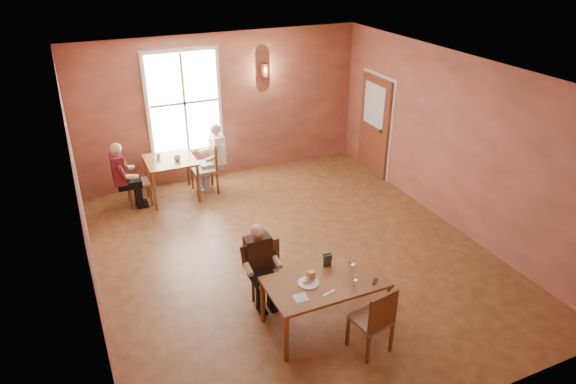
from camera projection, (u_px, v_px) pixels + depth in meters
name	position (u px, v px, depth m)	size (l,w,h in m)	color
ground	(293.00, 254.00, 8.40)	(6.00, 7.00, 0.01)	brown
wall_back	(223.00, 107.00, 10.58)	(6.00, 0.04, 3.00)	brown
wall_front	(447.00, 309.00, 4.87)	(6.00, 0.04, 3.00)	brown
wall_left	(83.00, 210.00, 6.63)	(0.04, 7.00, 3.00)	brown
wall_right	(452.00, 141.00, 8.82)	(0.04, 7.00, 3.00)	brown
ceiling	(294.00, 71.00, 7.05)	(6.00, 7.00, 0.04)	white
window	(184.00, 103.00, 10.16)	(1.36, 0.10, 1.96)	white
door	(374.00, 126.00, 10.87)	(0.12, 1.04, 2.10)	maroon
wall_sconce	(264.00, 70.00, 10.51)	(0.16, 0.16, 0.28)	brown
main_table	(325.00, 303.00, 6.73)	(1.53, 0.86, 0.72)	brown
chair_diner_main	(270.00, 278.00, 7.02)	(0.42, 0.42, 0.96)	#5A3415
diner_main	(271.00, 272.00, 6.95)	(0.47, 0.47, 1.18)	#463324
chair_empty	(371.00, 318.00, 6.29)	(0.42, 0.42, 0.95)	#472417
plate_food	(308.00, 283.00, 6.51)	(0.27, 0.27, 0.04)	white
sandwich	(311.00, 276.00, 6.58)	(0.08, 0.08, 0.10)	tan
goblet_a	(352.00, 263.00, 6.75)	(0.08, 0.08, 0.19)	silver
goblet_c	(355.00, 279.00, 6.47)	(0.07, 0.07, 0.17)	white
menu_stand	(327.00, 260.00, 6.82)	(0.11, 0.06, 0.19)	#28422F
knife	(329.00, 293.00, 6.35)	(0.19, 0.02, 0.00)	silver
napkin	(301.00, 298.00, 6.26)	(0.17, 0.17, 0.01)	white
sunglasses	(375.00, 281.00, 6.55)	(0.13, 0.04, 0.02)	black
second_table	(172.00, 178.00, 10.05)	(0.92, 0.92, 0.82)	brown
chair_diner_white	(204.00, 168.00, 10.24)	(0.45, 0.45, 1.03)	#411F10
diner_white	(205.00, 161.00, 10.18)	(0.53, 0.53, 1.32)	white
chair_diner_maroon	(138.00, 182.00, 9.79)	(0.40, 0.40, 0.91)	#40200E
diner_maroon	(135.00, 173.00, 9.69)	(0.51, 0.51, 1.29)	maroon
cup_a	(177.00, 158.00, 9.78)	(0.13, 0.13, 0.10)	white
cup_b	(158.00, 156.00, 9.88)	(0.10, 0.10, 0.09)	silver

